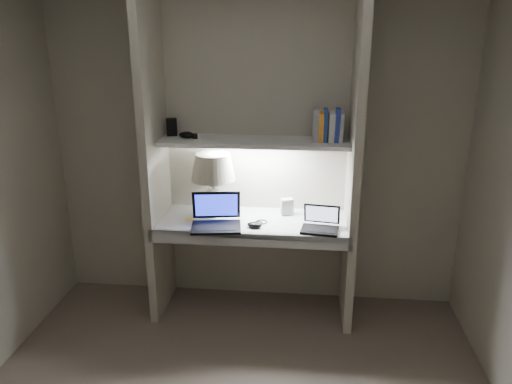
# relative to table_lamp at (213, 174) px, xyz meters

# --- Properties ---
(back_wall) EXTENTS (3.20, 0.01, 2.50)m
(back_wall) POSITION_rel_table_lamp_xyz_m (0.31, 0.21, 0.15)
(back_wall) COLOR beige
(back_wall) RESTS_ON floor
(alcove_panel_left) EXTENTS (0.06, 0.55, 2.50)m
(alcove_panel_left) POSITION_rel_table_lamp_xyz_m (-0.42, -0.06, 0.15)
(alcove_panel_left) COLOR beige
(alcove_panel_left) RESTS_ON floor
(alcove_panel_right) EXTENTS (0.06, 0.55, 2.50)m
(alcove_panel_right) POSITION_rel_table_lamp_xyz_m (1.04, -0.06, 0.15)
(alcove_panel_right) COLOR beige
(alcove_panel_right) RESTS_ON floor
(desk) EXTENTS (1.40, 0.55, 0.04)m
(desk) POSITION_rel_table_lamp_xyz_m (0.31, -0.06, -0.35)
(desk) COLOR white
(desk) RESTS_ON alcove_panel_left
(desk_apron) EXTENTS (1.46, 0.03, 0.10)m
(desk_apron) POSITION_rel_table_lamp_xyz_m (0.31, -0.32, -0.38)
(desk_apron) COLOR silver
(desk_apron) RESTS_ON desk
(shelf) EXTENTS (1.40, 0.36, 0.03)m
(shelf) POSITION_rel_table_lamp_xyz_m (0.31, 0.03, 0.25)
(shelf) COLOR silver
(shelf) RESTS_ON back_wall
(strip_light) EXTENTS (0.60, 0.04, 0.02)m
(strip_light) POSITION_rel_table_lamp_xyz_m (0.31, 0.03, 0.23)
(strip_light) COLOR white
(strip_light) RESTS_ON shelf
(table_lamp) EXTENTS (0.33, 0.33, 0.49)m
(table_lamp) POSITION_rel_table_lamp_xyz_m (0.00, 0.00, 0.00)
(table_lamp) COLOR white
(table_lamp) RESTS_ON desk
(laptop_main) EXTENTS (0.40, 0.35, 0.24)m
(laptop_main) POSITION_rel_table_lamp_xyz_m (0.05, -0.21, -0.28)
(laptop_main) COLOR black
(laptop_main) RESTS_ON desk
(laptop_netbook) EXTENTS (0.29, 0.26, 0.17)m
(laptop_netbook) POSITION_rel_table_lamp_xyz_m (0.81, -0.20, -0.29)
(laptop_netbook) COLOR black
(laptop_netbook) RESTS_ON desk
(speaker) EXTENTS (0.11, 0.09, 0.13)m
(speaker) POSITION_rel_table_lamp_xyz_m (0.56, 0.07, -0.27)
(speaker) COLOR silver
(speaker) RESTS_ON desk
(mouse) EXTENTS (0.12, 0.09, 0.04)m
(mouse) POSITION_rel_table_lamp_xyz_m (0.33, -0.22, -0.31)
(mouse) COLOR black
(mouse) RESTS_ON desk
(cable_coil) EXTENTS (0.11, 0.11, 0.01)m
(cable_coil) POSITION_rel_table_lamp_xyz_m (0.38, -0.11, -0.32)
(cable_coil) COLOR black
(cable_coil) RESTS_ON desk
(sticky_note) EXTENTS (0.08, 0.08, 0.00)m
(sticky_note) POSITION_rel_table_lamp_xyz_m (-0.17, -0.12, -0.33)
(sticky_note) COLOR gold
(sticky_note) RESTS_ON desk
(book_row) EXTENTS (0.22, 0.16, 0.23)m
(book_row) POSITION_rel_table_lamp_xyz_m (0.84, 0.06, 0.38)
(book_row) COLOR silver
(book_row) RESTS_ON shelf
(shelf_box) EXTENTS (0.09, 0.08, 0.13)m
(shelf_box) POSITION_rel_table_lamp_xyz_m (-0.33, 0.12, 0.33)
(shelf_box) COLOR black
(shelf_box) RESTS_ON shelf
(shelf_gadget) EXTENTS (0.12, 0.09, 0.05)m
(shelf_gadget) POSITION_rel_table_lamp_xyz_m (-0.20, 0.03, 0.29)
(shelf_gadget) COLOR black
(shelf_gadget) RESTS_ON shelf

